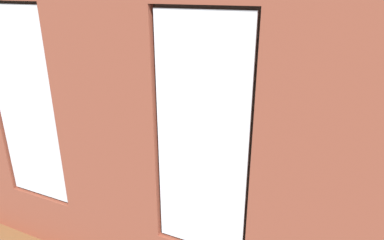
# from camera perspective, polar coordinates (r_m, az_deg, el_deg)

# --- Properties ---
(ground_plane) EXTENTS (6.93, 5.97, 0.10)m
(ground_plane) POSITION_cam_1_polar(r_m,az_deg,el_deg) (6.17, 2.50, -7.65)
(ground_plane) COLOR brown
(brick_wall_with_windows) EXTENTS (6.33, 0.30, 3.29)m
(brick_wall_with_windows) POSITION_cam_1_polar(r_m,az_deg,el_deg) (3.40, -13.98, -2.05)
(brick_wall_with_windows) COLOR brown
(brick_wall_with_windows) RESTS_ON ground_plane
(white_wall_right) EXTENTS (0.10, 4.97, 3.29)m
(white_wall_right) POSITION_cam_1_polar(r_m,az_deg,el_deg) (7.14, -22.06, 9.36)
(white_wall_right) COLOR white
(white_wall_right) RESTS_ON ground_plane
(couch_by_window) EXTENTS (1.71, 0.87, 0.80)m
(couch_by_window) POSITION_cam_1_polar(r_m,az_deg,el_deg) (4.43, -5.92, -14.73)
(couch_by_window) COLOR black
(couch_by_window) RESTS_ON ground_plane
(couch_left) EXTENTS (0.98, 1.80, 0.80)m
(couch_left) POSITION_cam_1_polar(r_m,az_deg,el_deg) (5.44, 26.58, -9.73)
(couch_left) COLOR black
(couch_left) RESTS_ON ground_plane
(coffee_table) EXTENTS (1.40, 0.70, 0.43)m
(coffee_table) POSITION_cam_1_polar(r_m,az_deg,el_deg) (6.03, -0.97, -3.79)
(coffee_table) COLOR tan
(coffee_table) RESTS_ON ground_plane
(cup_ceramic) EXTENTS (0.08, 0.08, 0.09)m
(cup_ceramic) POSITION_cam_1_polar(r_m,az_deg,el_deg) (5.95, 2.89, -3.09)
(cup_ceramic) COLOR #B23D38
(cup_ceramic) RESTS_ON coffee_table
(candle_jar) EXTENTS (0.08, 0.08, 0.12)m
(candle_jar) POSITION_cam_1_polar(r_m,az_deg,el_deg) (6.08, -4.99, -2.46)
(candle_jar) COLOR #B7333D
(candle_jar) RESTS_ON coffee_table
(table_plant_small) EXTENTS (0.14, 0.14, 0.22)m
(table_plant_small) POSITION_cam_1_polar(r_m,az_deg,el_deg) (5.83, -0.49, -2.80)
(table_plant_small) COLOR #9E5638
(table_plant_small) RESTS_ON coffee_table
(remote_gray) EXTENTS (0.18, 0.08, 0.02)m
(remote_gray) POSITION_cam_1_polar(r_m,az_deg,el_deg) (6.00, -0.97, -3.22)
(remote_gray) COLOR #59595B
(remote_gray) RESTS_ON coffee_table
(media_console) EXTENTS (0.99, 0.42, 0.47)m
(media_console) POSITION_cam_1_polar(r_m,az_deg,el_deg) (7.42, -18.17, -1.15)
(media_console) COLOR black
(media_console) RESTS_ON ground_plane
(tv_flatscreen) EXTENTS (1.16, 0.20, 0.75)m
(tv_flatscreen) POSITION_cam_1_polar(r_m,az_deg,el_deg) (7.22, -18.70, 3.35)
(tv_flatscreen) COLOR black
(tv_flatscreen) RESTS_ON media_console
(papasan_chair) EXTENTS (1.05, 1.05, 0.67)m
(papasan_chair) POSITION_cam_1_polar(r_m,az_deg,el_deg) (7.66, 3.46, 2.21)
(papasan_chair) COLOR olive
(papasan_chair) RESTS_ON ground_plane
(potted_plant_by_left_couch) EXTENTS (0.21, 0.21, 0.36)m
(potted_plant_by_left_couch) POSITION_cam_1_polar(r_m,az_deg,el_deg) (6.66, 22.97, -4.41)
(potted_plant_by_left_couch) COLOR #47423D
(potted_plant_by_left_couch) RESTS_ON ground_plane
(potted_plant_corner_near_left) EXTENTS (0.53, 0.53, 0.91)m
(potted_plant_corner_near_left) POSITION_cam_1_polar(r_m,az_deg,el_deg) (7.40, 27.95, 0.28)
(potted_plant_corner_near_left) COLOR beige
(potted_plant_corner_near_left) RESTS_ON ground_plane
(potted_plant_beside_window_right) EXTENTS (0.88, 0.89, 1.24)m
(potted_plant_beside_window_right) POSITION_cam_1_polar(r_m,az_deg,el_deg) (5.21, -24.25, -5.61)
(potted_plant_beside_window_right) COLOR #9E5638
(potted_plant_beside_window_right) RESTS_ON ground_plane
(potted_plant_near_tv) EXTENTS (0.40, 0.40, 0.71)m
(potted_plant_near_tv) POSITION_cam_1_polar(r_m,az_deg,el_deg) (6.37, -20.33, -3.17)
(potted_plant_near_tv) COLOR #47423D
(potted_plant_near_tv) RESTS_ON ground_plane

